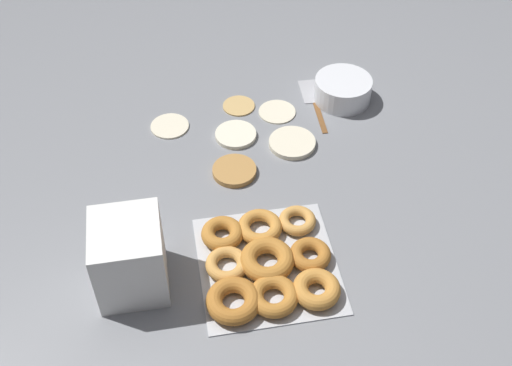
{
  "coord_description": "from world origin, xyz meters",
  "views": [
    {
      "loc": [
        -0.19,
        -1.1,
        1.1
      ],
      "look_at": [
        -0.01,
        -0.08,
        0.04
      ],
      "focal_mm": 45.0,
      "sensor_mm": 36.0,
      "label": 1
    }
  ],
  "objects_px": {
    "pancake_4": "(234,170)",
    "pancake_1": "(170,125)",
    "pancake_5": "(236,135)",
    "pancake_2": "(292,143)",
    "spatula": "(314,97)",
    "pancake_3": "(240,105)",
    "pancake_0": "(277,111)",
    "donut_tray": "(266,264)",
    "batter_bowl": "(343,90)",
    "container_stack": "(130,257)"
  },
  "relations": [
    {
      "from": "pancake_2",
      "to": "pancake_3",
      "type": "relative_size",
      "value": 1.37
    },
    {
      "from": "pancake_3",
      "to": "spatula",
      "type": "xyz_separation_m",
      "value": [
        0.21,
        0.0,
        -0.0
      ]
    },
    {
      "from": "donut_tray",
      "to": "container_stack",
      "type": "relative_size",
      "value": 1.79
    },
    {
      "from": "pancake_2",
      "to": "container_stack",
      "type": "bearing_deg",
      "value": -138.88
    },
    {
      "from": "pancake_5",
      "to": "donut_tray",
      "type": "bearing_deg",
      "value": -90.11
    },
    {
      "from": "pancake_0",
      "to": "pancake_2",
      "type": "height_order",
      "value": "pancake_2"
    },
    {
      "from": "spatula",
      "to": "pancake_1",
      "type": "bearing_deg",
      "value": 99.92
    },
    {
      "from": "pancake_0",
      "to": "spatula",
      "type": "xyz_separation_m",
      "value": [
        0.11,
        0.05,
        -0.0
      ]
    },
    {
      "from": "pancake_4",
      "to": "pancake_2",
      "type": "bearing_deg",
      "value": 24.07
    },
    {
      "from": "pancake_3",
      "to": "pancake_4",
      "type": "relative_size",
      "value": 0.81
    },
    {
      "from": "pancake_5",
      "to": "pancake_4",
      "type": "bearing_deg",
      "value": -100.27
    },
    {
      "from": "pancake_3",
      "to": "spatula",
      "type": "distance_m",
      "value": 0.21
    },
    {
      "from": "pancake_2",
      "to": "pancake_3",
      "type": "bearing_deg",
      "value": 121.46
    },
    {
      "from": "pancake_1",
      "to": "pancake_3",
      "type": "bearing_deg",
      "value": 15.13
    },
    {
      "from": "pancake_3",
      "to": "pancake_5",
      "type": "relative_size",
      "value": 0.82
    },
    {
      "from": "pancake_5",
      "to": "batter_bowl",
      "type": "relative_size",
      "value": 0.69
    },
    {
      "from": "pancake_3",
      "to": "spatula",
      "type": "bearing_deg",
      "value": 1.12
    },
    {
      "from": "pancake_1",
      "to": "batter_bowl",
      "type": "height_order",
      "value": "batter_bowl"
    },
    {
      "from": "pancake_2",
      "to": "pancake_4",
      "type": "relative_size",
      "value": 1.11
    },
    {
      "from": "donut_tray",
      "to": "pancake_5",
      "type": "bearing_deg",
      "value": 89.89
    },
    {
      "from": "pancake_4",
      "to": "pancake_1",
      "type": "bearing_deg",
      "value": 125.96
    },
    {
      "from": "pancake_4",
      "to": "pancake_5",
      "type": "relative_size",
      "value": 1.01
    },
    {
      "from": "pancake_1",
      "to": "spatula",
      "type": "height_order",
      "value": "pancake_1"
    },
    {
      "from": "pancake_5",
      "to": "donut_tray",
      "type": "distance_m",
      "value": 0.43
    },
    {
      "from": "pancake_1",
      "to": "pancake_2",
      "type": "distance_m",
      "value": 0.33
    },
    {
      "from": "pancake_2",
      "to": "donut_tray",
      "type": "distance_m",
      "value": 0.4
    },
    {
      "from": "pancake_2",
      "to": "spatula",
      "type": "xyz_separation_m",
      "value": [
        0.1,
        0.18,
        -0.0
      ]
    },
    {
      "from": "spatula",
      "to": "donut_tray",
      "type": "bearing_deg",
      "value": 158.83
    },
    {
      "from": "pancake_0",
      "to": "pancake_1",
      "type": "bearing_deg",
      "value": -178.09
    },
    {
      "from": "pancake_4",
      "to": "batter_bowl",
      "type": "xyz_separation_m",
      "value": [
        0.33,
        0.23,
        0.03
      ]
    },
    {
      "from": "pancake_0",
      "to": "spatula",
      "type": "height_order",
      "value": "pancake_0"
    },
    {
      "from": "pancake_5",
      "to": "container_stack",
      "type": "bearing_deg",
      "value": -123.45
    },
    {
      "from": "pancake_1",
      "to": "spatula",
      "type": "relative_size",
      "value": 0.43
    },
    {
      "from": "pancake_2",
      "to": "container_stack",
      "type": "height_order",
      "value": "container_stack"
    },
    {
      "from": "pancake_0",
      "to": "container_stack",
      "type": "xyz_separation_m",
      "value": [
        -0.4,
        -0.49,
        0.08
      ]
    },
    {
      "from": "pancake_1",
      "to": "pancake_4",
      "type": "height_order",
      "value": "pancake_4"
    },
    {
      "from": "pancake_5",
      "to": "pancake_1",
      "type": "bearing_deg",
      "value": 157.93
    },
    {
      "from": "donut_tray",
      "to": "batter_bowl",
      "type": "height_order",
      "value": "batter_bowl"
    },
    {
      "from": "pancake_2",
      "to": "pancake_4",
      "type": "xyz_separation_m",
      "value": [
        -0.16,
        -0.07,
        0.0
      ]
    },
    {
      "from": "pancake_1",
      "to": "spatula",
      "type": "xyz_separation_m",
      "value": [
        0.4,
        0.06,
        -0.0
      ]
    },
    {
      "from": "pancake_2",
      "to": "spatula",
      "type": "height_order",
      "value": "pancake_2"
    },
    {
      "from": "pancake_2",
      "to": "container_stack",
      "type": "distance_m",
      "value": 0.55
    },
    {
      "from": "pancake_3",
      "to": "donut_tray",
      "type": "height_order",
      "value": "donut_tray"
    },
    {
      "from": "pancake_2",
      "to": "pancake_1",
      "type": "bearing_deg",
      "value": 157.65
    },
    {
      "from": "donut_tray",
      "to": "spatula",
      "type": "bearing_deg",
      "value": 66.92
    },
    {
      "from": "pancake_3",
      "to": "container_stack",
      "type": "xyz_separation_m",
      "value": [
        -0.3,
        -0.53,
        0.08
      ]
    },
    {
      "from": "pancake_3",
      "to": "donut_tray",
      "type": "relative_size",
      "value": 0.29
    },
    {
      "from": "pancake_0",
      "to": "spatula",
      "type": "distance_m",
      "value": 0.12
    },
    {
      "from": "pancake_2",
      "to": "pancake_3",
      "type": "distance_m",
      "value": 0.21
    },
    {
      "from": "pancake_1",
      "to": "pancake_5",
      "type": "distance_m",
      "value": 0.18
    }
  ]
}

